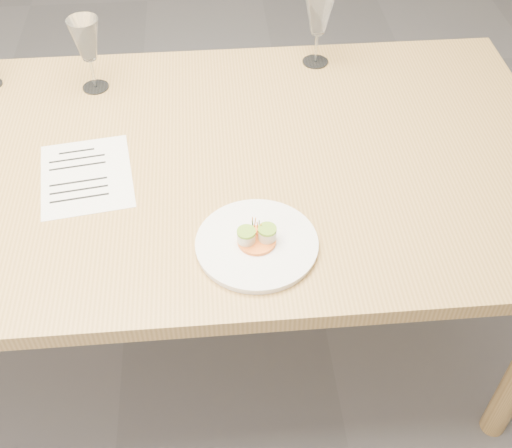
{
  "coord_description": "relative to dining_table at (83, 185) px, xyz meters",
  "views": [
    {
      "loc": [
        0.33,
        -1.22,
        1.77
      ],
      "look_at": [
        0.41,
        -0.29,
        0.8
      ],
      "focal_mm": 45.0,
      "sensor_mm": 36.0,
      "label": 1
    }
  ],
  "objects": [
    {
      "name": "ground",
      "position": [
        0.0,
        0.0,
        -0.68
      ],
      "size": [
        7.0,
        7.0,
        0.0
      ],
      "primitive_type": "plane",
      "color": "slate",
      "rests_on": "ground"
    },
    {
      "name": "dining_table",
      "position": [
        0.0,
        0.0,
        0.0
      ],
      "size": [
        2.4,
        1.0,
        0.75
      ],
      "color": "tan",
      "rests_on": "ground"
    },
    {
      "name": "dinner_plate",
      "position": [
        0.41,
        -0.31,
        0.08
      ],
      "size": [
        0.26,
        0.26,
        0.07
      ],
      "rotation": [
        0.0,
        0.0,
        -0.04
      ],
      "color": "white",
      "rests_on": "dining_table"
    },
    {
      "name": "recipe_sheet",
      "position": [
        0.02,
        -0.04,
        0.07
      ],
      "size": [
        0.25,
        0.3,
        0.0
      ],
      "rotation": [
        0.0,
        0.0,
        0.14
      ],
      "color": "white",
      "rests_on": "dining_table"
    },
    {
      "name": "wine_glass_2",
      "position": [
        0.01,
        0.33,
        0.21
      ],
      "size": [
        0.08,
        0.08,
        0.21
      ],
      "color": "white",
      "rests_on": "dining_table"
    },
    {
      "name": "wine_glass_3",
      "position": [
        0.64,
        0.41,
        0.22
      ],
      "size": [
        0.09,
        0.09,
        0.21
      ],
      "color": "white",
      "rests_on": "dining_table"
    }
  ]
}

